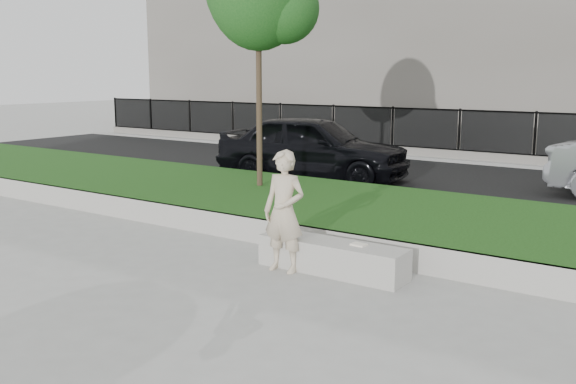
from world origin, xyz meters
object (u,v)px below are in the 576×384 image
Objects in this scene: stone_bench at (332,257)px; book at (359,245)px; man at (284,211)px; car_dark at (313,147)px.

book reaches higher than stone_bench.
book is (0.39, 0.04, 0.23)m from stone_bench.
stone_bench is 1.27× the size of man.
man is at bearing -155.75° from book.
book is at bearing 16.39° from man.
car_dark is at bearing 124.38° from stone_bench.
stone_bench is 0.44× the size of car_dark.
stone_bench is at bearing 24.72° from man.
book is (0.96, 0.35, -0.39)m from man.
stone_bench is 0.45m from book.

